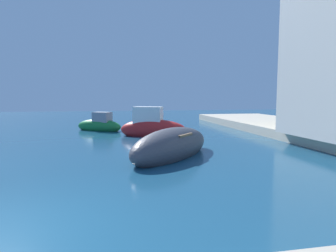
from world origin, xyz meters
TOP-DOWN VIEW (x-y plane):
  - ground at (0.00, 0.00)m, footprint 80.00×80.00m
  - quay_promenade at (4.32, -0.37)m, footprint 44.00×32.00m
  - moored_boat_1 at (1.04, 14.66)m, footprint 3.25×2.63m
  - moored_boat_2 at (3.92, 5.69)m, footprint 4.31×4.63m
  - moored_boat_3 at (4.00, 11.29)m, footprint 4.00×2.80m
  - quayside_tree at (14.02, 11.20)m, footprint 3.24×3.24m

SIDE VIEW (x-z plane):
  - ground at x=0.00m, z-range 0.00..0.00m
  - quay_promenade at x=4.32m, z-range 0.00..0.50m
  - moored_boat_1 at x=1.04m, z-range -0.36..1.05m
  - moored_boat_2 at x=3.92m, z-range -0.30..1.06m
  - moored_boat_3 at x=4.00m, z-range -0.49..1.41m
  - quayside_tree at x=14.02m, z-range 1.24..5.96m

